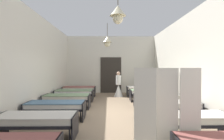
{
  "coord_description": "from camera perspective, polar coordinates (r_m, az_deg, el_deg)",
  "views": [
    {
      "loc": [
        -0.15,
        -6.93,
        1.71
      ],
      "look_at": [
        0.0,
        1.26,
        1.6
      ],
      "focal_mm": 29.64,
      "sensor_mm": 36.0,
      "label": 1
    }
  ],
  "objects": [
    {
      "name": "ground_plane",
      "position": [
        7.15,
        0.19,
        -13.46
      ],
      "size": [
        6.49,
        11.8,
        0.1
      ],
      "primitive_type": "cube",
      "color": "#8C755B"
    },
    {
      "name": "room_shell",
      "position": [
        8.21,
        -0.01,
        2.24
      ],
      "size": [
        6.29,
        11.4,
        3.83
      ],
      "color": "silver",
      "rests_on": "ground"
    },
    {
      "name": "bed_left_row_1",
      "position": [
        4.97,
        -22.27,
        -14.07
      ],
      "size": [
        1.9,
        0.84,
        0.57
      ],
      "color": "black",
      "rests_on": "ground"
    },
    {
      "name": "bed_right_row_1",
      "position": [
        5.08,
        23.41,
        -13.75
      ],
      "size": [
        1.9,
        0.84,
        0.57
      ],
      "color": "black",
      "rests_on": "ground"
    },
    {
      "name": "bed_left_row_2",
      "position": [
        6.48,
        -16.94,
        -10.56
      ],
      "size": [
        1.9,
        0.84,
        0.57
      ],
      "color": "black",
      "rests_on": "ground"
    },
    {
      "name": "bed_right_row_2",
      "position": [
        6.57,
        17.4,
        -10.41
      ],
      "size": [
        1.9,
        0.84,
        0.57
      ],
      "color": "black",
      "rests_on": "ground"
    },
    {
      "name": "bed_left_row_3",
      "position": [
        8.04,
        -13.72,
        -8.34
      ],
      "size": [
        1.9,
        0.84,
        0.57
      ],
      "color": "black",
      "rests_on": "ground"
    },
    {
      "name": "bed_right_row_3",
      "position": [
        8.11,
        13.71,
        -8.26
      ],
      "size": [
        1.9,
        0.84,
        0.57
      ],
      "color": "black",
      "rests_on": "ground"
    },
    {
      "name": "bed_left_row_4",
      "position": [
        9.63,
        -11.56,
        -6.83
      ],
      "size": [
        1.9,
        0.84,
        0.57
      ],
      "color": "black",
      "rests_on": "ground"
    },
    {
      "name": "bed_right_row_4",
      "position": [
        9.68,
        11.23,
        -6.78
      ],
      "size": [
        1.9,
        0.84,
        0.57
      ],
      "color": "black",
      "rests_on": "ground"
    },
    {
      "name": "bed_left_row_5",
      "position": [
        11.22,
        -10.03,
        -5.74
      ],
      "size": [
        1.9,
        0.84,
        0.57
      ],
      "color": "black",
      "rests_on": "ground"
    },
    {
      "name": "bed_right_row_5",
      "position": [
        11.27,
        9.46,
        -5.71
      ],
      "size": [
        1.9,
        0.84,
        0.57
      ],
      "color": "black",
      "rests_on": "ground"
    },
    {
      "name": "nurse_near_aisle",
      "position": [
        10.93,
        2.0,
        -5.43
      ],
      "size": [
        0.52,
        0.52,
        1.49
      ],
      "rotation": [
        0.0,
        0.0,
        4.27
      ],
      "color": "white",
      "rests_on": "ground"
    },
    {
      "name": "privacy_screen",
      "position": [
        3.67,
        16.72,
        -12.76
      ],
      "size": [
        1.24,
        0.22,
        1.7
      ],
      "rotation": [
        0.0,
        0.0,
        -0.17
      ],
      "color": "silver",
      "rests_on": "ground"
    }
  ]
}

